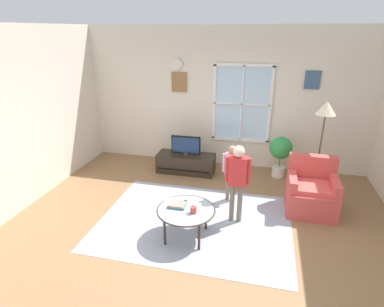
# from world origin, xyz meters

# --- Properties ---
(ground_plane) EXTENTS (6.50, 5.83, 0.02)m
(ground_plane) POSITION_xyz_m (0.00, 0.00, -0.01)
(ground_plane) COLOR olive
(back_wall) EXTENTS (5.90, 0.17, 2.88)m
(back_wall) POSITION_xyz_m (0.01, 2.67, 1.44)
(back_wall) COLOR beige
(back_wall) RESTS_ON ground_plane
(side_wall_left) EXTENTS (0.12, 5.23, 2.88)m
(side_wall_left) POSITION_xyz_m (-3.01, 0.00, 1.44)
(side_wall_left) COLOR beige
(side_wall_left) RESTS_ON ground_plane
(area_rug) EXTENTS (2.93, 2.19, 0.01)m
(area_rug) POSITION_xyz_m (-0.10, 0.25, 0.00)
(area_rug) COLOR #999EAD
(area_rug) RESTS_ON ground_plane
(tv_stand) EXTENTS (1.19, 0.48, 0.38)m
(tv_stand) POSITION_xyz_m (-0.69, 2.00, 0.19)
(tv_stand) COLOR #2D2319
(tv_stand) RESTS_ON ground_plane
(television) EXTENTS (0.60, 0.08, 0.40)m
(television) POSITION_xyz_m (-0.69, 1.99, 0.59)
(television) COLOR #4C4C4C
(television) RESTS_ON tv_stand
(armchair) EXTENTS (0.76, 0.74, 0.87)m
(armchair) POSITION_xyz_m (1.67, 1.04, 0.33)
(armchair) COLOR #D14C47
(armchair) RESTS_ON ground_plane
(coffee_table) EXTENTS (0.83, 0.83, 0.46)m
(coffee_table) POSITION_xyz_m (-0.14, -0.14, 0.43)
(coffee_table) COLOR #99B2B7
(coffee_table) RESTS_ON ground_plane
(book_stack) EXTENTS (0.25, 0.18, 0.05)m
(book_stack) POSITION_xyz_m (-0.28, -0.09, 0.48)
(book_stack) COLOR #4AA1B0
(book_stack) RESTS_ON coffee_table
(cup) EXTENTS (0.09, 0.09, 0.10)m
(cup) POSITION_xyz_m (-0.02, -0.20, 0.50)
(cup) COLOR #BF3F3F
(cup) RESTS_ON coffee_table
(remote_near_books) EXTENTS (0.11, 0.14, 0.02)m
(remote_near_books) POSITION_xyz_m (-0.22, 0.01, 0.46)
(remote_near_books) COLOR black
(remote_near_books) RESTS_ON coffee_table
(person_pink_shirt) EXTENTS (0.31, 0.14, 1.01)m
(person_pink_shirt) POSITION_xyz_m (0.35, 1.04, 0.64)
(person_pink_shirt) COLOR #726656
(person_pink_shirt) RESTS_ON ground_plane
(person_red_shirt) EXTENTS (0.38, 0.17, 1.25)m
(person_red_shirt) POSITION_xyz_m (0.51, 0.42, 0.78)
(person_red_shirt) COLOR #726656
(person_red_shirt) RESTS_ON ground_plane
(potted_plant_by_window) EXTENTS (0.44, 0.44, 0.84)m
(potted_plant_by_window) POSITION_xyz_m (1.19, 2.21, 0.55)
(potted_plant_by_window) COLOR silver
(potted_plant_by_window) RESTS_ON ground_plane
(floor_lamp) EXTENTS (0.32, 0.32, 1.71)m
(floor_lamp) POSITION_xyz_m (1.78, 1.55, 1.44)
(floor_lamp) COLOR black
(floor_lamp) RESTS_ON ground_plane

